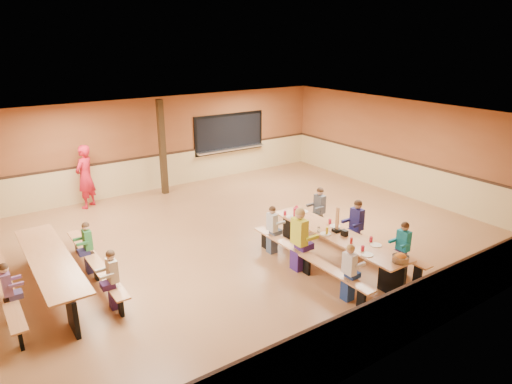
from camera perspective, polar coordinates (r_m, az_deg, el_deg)
ground at (r=11.50m, az=-1.42°, el=-5.82°), size 12.00×12.00×0.00m
room_envelope at (r=11.23m, az=-1.45°, el=-2.62°), size 12.04×10.04×3.02m
kitchen_pass_through at (r=16.37m, az=-3.34°, el=7.16°), size 2.78×0.28×1.38m
structural_post at (r=14.64m, az=-11.63°, el=5.45°), size 0.18×0.18×3.00m
cafeteria_table_main at (r=10.21m, az=9.98°, el=-6.20°), size 1.91×3.70×0.74m
cafeteria_table_second at (r=9.87m, az=-24.23°, el=-8.63°), size 1.91×3.70×0.74m
seated_child_white_left at (r=8.92m, az=11.52°, el=-9.87°), size 0.34×0.28×1.14m
seated_adult_yellow at (r=9.82m, az=5.42°, el=-5.95°), size 0.46×0.37×1.39m
seated_child_grey_left at (r=10.56m, az=2.02°, el=-4.77°), size 0.33×0.27×1.14m
seated_child_teal_right at (r=10.10m, az=17.85°, el=-6.78°), size 0.35×0.29×1.17m
seated_child_navy_right at (r=10.84m, az=12.43°, el=-4.22°), size 0.39×0.32×1.26m
seated_child_char_right at (r=11.68m, az=7.91°, el=-2.36°), size 0.37×0.30×1.21m
seated_child_purple_sec at (r=9.20m, az=-28.54°, el=-11.08°), size 0.33×0.27×1.13m
seated_child_green_sec at (r=10.33m, az=-20.21°, el=-6.58°), size 0.33×0.27×1.13m
seated_child_tan_sec at (r=8.90m, az=-17.42°, el=-10.42°), size 0.34×0.28×1.16m
standing_woman at (r=14.16m, az=-20.57°, el=1.81°), size 0.81×0.78×1.88m
punch_pitcher at (r=10.86m, az=5.08°, el=-2.55°), size 0.16×0.16×0.22m
chip_bowl at (r=9.17m, az=17.62°, el=-7.88°), size 0.32×0.32×0.15m
napkin_dispenser at (r=10.01m, az=11.00°, el=-5.05°), size 0.10×0.14×0.13m
condiment_mustard at (r=10.00m, az=8.86°, el=-4.81°), size 0.06×0.06×0.17m
condiment_ketchup at (r=9.60m, az=11.82°, el=-6.05°), size 0.06×0.06×0.17m
table_paddle at (r=10.15m, az=10.07°, el=-4.18°), size 0.16×0.16×0.56m
place_settings at (r=10.10m, az=10.07°, el=-4.81°), size 0.65×3.30×0.11m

